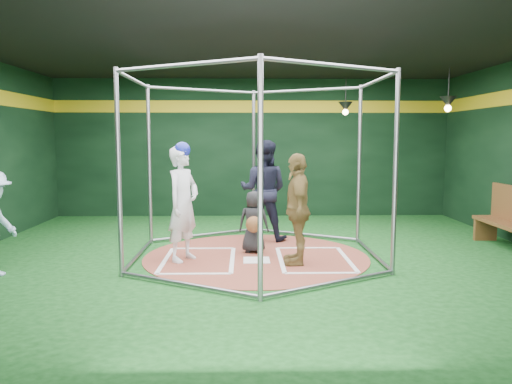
{
  "coord_description": "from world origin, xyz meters",
  "views": [
    {
      "loc": [
        -0.19,
        -8.3,
        2.02
      ],
      "look_at": [
        0.0,
        0.1,
        1.1
      ],
      "focal_mm": 35.0,
      "sensor_mm": 36.0,
      "label": 1
    }
  ],
  "objects": [
    {
      "name": "room_shell",
      "position": [
        0.0,
        0.01,
        1.75
      ],
      "size": [
        10.1,
        9.1,
        3.53
      ],
      "color": "#0D3C12",
      "rests_on": "ground"
    },
    {
      "name": "clay_disc",
      "position": [
        0.0,
        0.0,
        0.01
      ],
      "size": [
        3.8,
        3.8,
        0.01
      ],
      "primitive_type": "cylinder",
      "color": "brown",
      "rests_on": "ground"
    },
    {
      "name": "home_plate",
      "position": [
        0.0,
        -0.3,
        0.02
      ],
      "size": [
        0.43,
        0.43,
        0.01
      ],
      "primitive_type": "cube",
      "color": "white",
      "rests_on": "clay_disc"
    },
    {
      "name": "batter_box_left",
      "position": [
        -0.95,
        -0.25,
        0.02
      ],
      "size": [
        1.17,
        1.77,
        0.01
      ],
      "color": "white",
      "rests_on": "clay_disc"
    },
    {
      "name": "batter_box_right",
      "position": [
        0.95,
        -0.25,
        0.02
      ],
      "size": [
        1.17,
        1.77,
        0.01
      ],
      "color": "white",
      "rests_on": "clay_disc"
    },
    {
      "name": "batting_cage",
      "position": [
        -0.0,
        -0.0,
        1.5
      ],
      "size": [
        4.05,
        4.67,
        3.0
      ],
      "color": "gray",
      "rests_on": "ground"
    },
    {
      "name": "pendant_lamp_near",
      "position": [
        2.2,
        3.6,
        2.74
      ],
      "size": [
        0.34,
        0.34,
        0.9
      ],
      "color": "black",
      "rests_on": "room_shell"
    },
    {
      "name": "pendant_lamp_far",
      "position": [
        4.0,
        2.0,
        2.74
      ],
      "size": [
        0.34,
        0.34,
        0.9
      ],
      "color": "black",
      "rests_on": "room_shell"
    },
    {
      "name": "batter_figure",
      "position": [
        -1.2,
        -0.25,
        0.97
      ],
      "size": [
        0.72,
        0.81,
        1.94
      ],
      "color": "silver",
      "rests_on": "clay_disc"
    },
    {
      "name": "visitor_leopard",
      "position": [
        0.64,
        -0.49,
        0.89
      ],
      "size": [
        0.47,
        1.05,
        1.76
      ],
      "primitive_type": "imported",
      "rotation": [
        0.0,
        0.0,
        -1.61
      ],
      "color": "#A28545",
      "rests_on": "clay_disc"
    },
    {
      "name": "catcher_figure",
      "position": [
        -0.04,
        0.28,
        0.55
      ],
      "size": [
        0.57,
        0.59,
        1.08
      ],
      "color": "black",
      "rests_on": "clay_disc"
    },
    {
      "name": "umpire",
      "position": [
        0.18,
        1.39,
        0.99
      ],
      "size": [
        1.1,
        0.95,
        1.96
      ],
      "primitive_type": "imported",
      "rotation": [
        0.0,
        0.0,
        2.9
      ],
      "color": "black",
      "rests_on": "clay_disc"
    }
  ]
}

